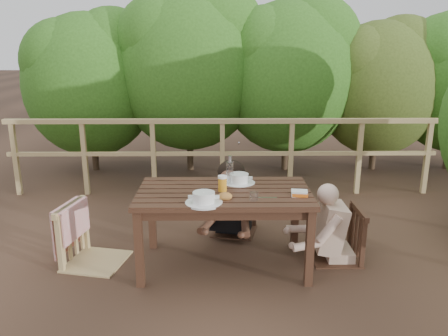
{
  "coord_description": "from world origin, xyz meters",
  "views": [
    {
      "loc": [
        -0.04,
        -3.71,
        1.95
      ],
      "look_at": [
        0.0,
        0.05,
        0.9
      ],
      "focal_mm": 36.07,
      "sensor_mm": 36.0,
      "label": 1
    }
  ],
  "objects_px": {
    "soup_near": "(204,198)",
    "tumbler": "(254,197)",
    "soup_far": "(239,179)",
    "bottle": "(230,171)",
    "chair_left": "(93,209)",
    "diner_right": "(342,198)",
    "butter_tub": "(299,194)",
    "bread_roll": "(225,196)",
    "table": "(224,229)",
    "beer_glass": "(222,184)",
    "chair_far": "(234,192)",
    "woman": "(234,175)",
    "chair_right": "(338,212)"
  },
  "relations": [
    {
      "from": "chair_left",
      "to": "diner_right",
      "type": "relative_size",
      "value": 0.87
    },
    {
      "from": "table",
      "to": "beer_glass",
      "type": "xyz_separation_m",
      "value": [
        -0.01,
        -0.01,
        0.42
      ]
    },
    {
      "from": "chair_left",
      "to": "chair_right",
      "type": "bearing_deg",
      "value": -76.16
    },
    {
      "from": "chair_right",
      "to": "bread_roll",
      "type": "xyz_separation_m",
      "value": [
        -1.03,
        -0.34,
        0.27
      ]
    },
    {
      "from": "bread_roll",
      "to": "table",
      "type": "bearing_deg",
      "value": 91.57
    },
    {
      "from": "table",
      "to": "soup_far",
      "type": "relative_size",
      "value": 5.08
    },
    {
      "from": "chair_far",
      "to": "beer_glass",
      "type": "height_order",
      "value": "chair_far"
    },
    {
      "from": "table",
      "to": "butter_tub",
      "type": "bearing_deg",
      "value": -12.26
    },
    {
      "from": "chair_left",
      "to": "chair_far",
      "type": "relative_size",
      "value": 1.18
    },
    {
      "from": "chair_far",
      "to": "bottle",
      "type": "relative_size",
      "value": 3.16
    },
    {
      "from": "bottle",
      "to": "woman",
      "type": "bearing_deg",
      "value": 83.9
    },
    {
      "from": "diner_right",
      "to": "butter_tub",
      "type": "distance_m",
      "value": 0.53
    },
    {
      "from": "soup_near",
      "to": "bread_roll",
      "type": "xyz_separation_m",
      "value": [
        0.17,
        0.08,
        -0.02
      ]
    },
    {
      "from": "chair_left",
      "to": "chair_right",
      "type": "relative_size",
      "value": 1.13
    },
    {
      "from": "bottle",
      "to": "tumbler",
      "type": "height_order",
      "value": "bottle"
    },
    {
      "from": "bread_roll",
      "to": "bottle",
      "type": "bearing_deg",
      "value": 83.22
    },
    {
      "from": "chair_right",
      "to": "table",
      "type": "bearing_deg",
      "value": -82.95
    },
    {
      "from": "chair_far",
      "to": "chair_right",
      "type": "xyz_separation_m",
      "value": [
        0.93,
        -0.62,
        0.02
      ]
    },
    {
      "from": "chair_far",
      "to": "woman",
      "type": "relative_size",
      "value": 0.7
    },
    {
      "from": "beer_glass",
      "to": "soup_far",
      "type": "bearing_deg",
      "value": 57.74
    },
    {
      "from": "beer_glass",
      "to": "tumbler",
      "type": "relative_size",
      "value": 1.84
    },
    {
      "from": "woman",
      "to": "beer_glass",
      "type": "height_order",
      "value": "woman"
    },
    {
      "from": "chair_left",
      "to": "woman",
      "type": "bearing_deg",
      "value": -49.23
    },
    {
      "from": "tumbler",
      "to": "chair_right",
      "type": "bearing_deg",
      "value": 25.05
    },
    {
      "from": "chair_left",
      "to": "diner_right",
      "type": "distance_m",
      "value": 2.24
    },
    {
      "from": "chair_left",
      "to": "tumbler",
      "type": "xyz_separation_m",
      "value": [
        1.41,
        -0.31,
        0.22
      ]
    },
    {
      "from": "chair_far",
      "to": "bread_roll",
      "type": "relative_size",
      "value": 7.42
    },
    {
      "from": "table",
      "to": "diner_right",
      "type": "bearing_deg",
      "value": 6.6
    },
    {
      "from": "chair_far",
      "to": "chair_right",
      "type": "height_order",
      "value": "chair_right"
    },
    {
      "from": "chair_left",
      "to": "butter_tub",
      "type": "bearing_deg",
      "value": -84.03
    },
    {
      "from": "soup_near",
      "to": "bread_roll",
      "type": "height_order",
      "value": "soup_near"
    },
    {
      "from": "table",
      "to": "woman",
      "type": "height_order",
      "value": "woman"
    },
    {
      "from": "tumbler",
      "to": "butter_tub",
      "type": "relative_size",
      "value": 0.61
    },
    {
      "from": "woman",
      "to": "chair_left",
      "type": "bearing_deg",
      "value": 41.35
    },
    {
      "from": "soup_near",
      "to": "bottle",
      "type": "relative_size",
      "value": 1.09
    },
    {
      "from": "butter_tub",
      "to": "soup_far",
      "type": "bearing_deg",
      "value": 151.26
    },
    {
      "from": "chair_left",
      "to": "soup_near",
      "type": "xyz_separation_m",
      "value": [
        1.01,
        -0.35,
        0.23
      ]
    },
    {
      "from": "bottle",
      "to": "soup_near",
      "type": "bearing_deg",
      "value": -114.35
    },
    {
      "from": "soup_near",
      "to": "tumbler",
      "type": "distance_m",
      "value": 0.41
    },
    {
      "from": "soup_far",
      "to": "bottle",
      "type": "xyz_separation_m",
      "value": [
        -0.09,
        -0.04,
        0.09
      ]
    },
    {
      "from": "chair_far",
      "to": "woman",
      "type": "distance_m",
      "value": 0.19
    },
    {
      "from": "chair_left",
      "to": "bottle",
      "type": "height_order",
      "value": "chair_left"
    },
    {
      "from": "butter_tub",
      "to": "bread_roll",
      "type": "bearing_deg",
      "value": -164.85
    },
    {
      "from": "diner_right",
      "to": "bread_roll",
      "type": "bearing_deg",
      "value": 107.83
    },
    {
      "from": "chair_right",
      "to": "beer_glass",
      "type": "distance_m",
      "value": 1.11
    },
    {
      "from": "table",
      "to": "chair_right",
      "type": "xyz_separation_m",
      "value": [
        1.04,
        0.12,
        0.11
      ]
    },
    {
      "from": "chair_left",
      "to": "woman",
      "type": "relative_size",
      "value": 0.83
    },
    {
      "from": "bottle",
      "to": "diner_right",
      "type": "bearing_deg",
      "value": -3.78
    },
    {
      "from": "chair_far",
      "to": "bottle",
      "type": "distance_m",
      "value": 0.68
    },
    {
      "from": "table",
      "to": "butter_tub",
      "type": "relative_size",
      "value": 11.05
    }
  ]
}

